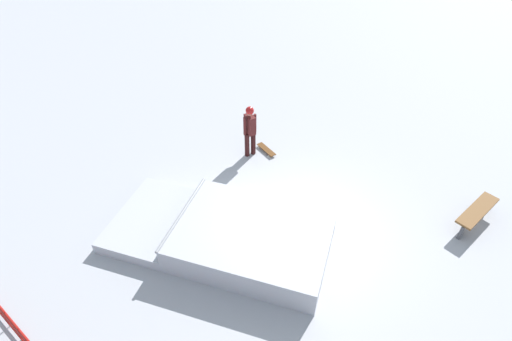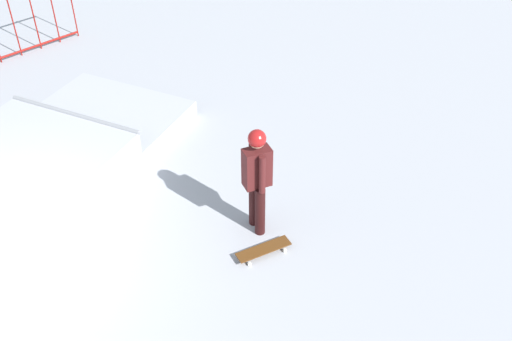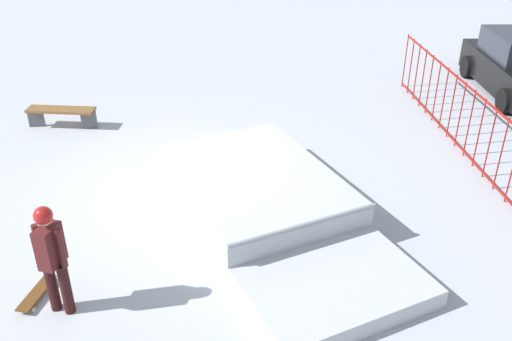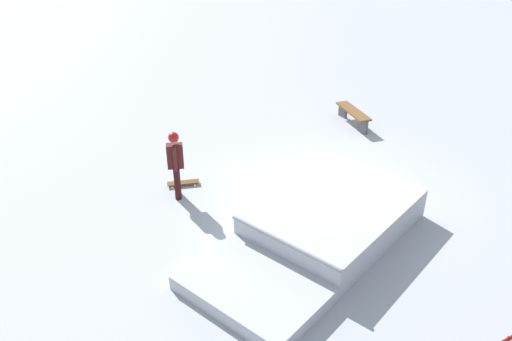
{
  "view_description": "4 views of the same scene",
  "coord_description": "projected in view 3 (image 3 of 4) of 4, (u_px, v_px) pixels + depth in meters",
  "views": [
    {
      "loc": [
        -3.12,
        6.41,
        7.76
      ],
      "look_at": [
        1.92,
        -0.2,
        0.9
      ],
      "focal_mm": 28.37,
      "sensor_mm": 36.0,
      "label": 1
    },
    {
      "loc": [
        -1.31,
        -5.99,
        6.01
      ],
      "look_at": [
        3.28,
        -1.54,
        1.0
      ],
      "focal_mm": 41.12,
      "sensor_mm": 36.0,
      "label": 2
    },
    {
      "loc": [
        9.42,
        0.45,
        5.54
      ],
      "look_at": [
        0.54,
        1.44,
        0.6
      ],
      "focal_mm": 38.9,
      "sensor_mm": 36.0,
      "label": 3
    },
    {
      "loc": [
        6.95,
        8.5,
        6.71
      ],
      "look_at": [
        1.74,
        -0.39,
        0.9
      ],
      "focal_mm": 36.01,
      "sensor_mm": 36.0,
      "label": 4
    }
  ],
  "objects": [
    {
      "name": "skateboard",
      "position": [
        37.0,
        293.0,
        8.06
      ],
      "size": [
        0.82,
        0.44,
        0.09
      ],
      "rotation": [
        0.0,
        0.0,
        2.82
      ],
      "color": "#593314",
      "rests_on": "ground"
    },
    {
      "name": "skater",
      "position": [
        51.0,
        253.0,
        7.38
      ],
      "size": [
        0.44,
        0.41,
        1.73
      ],
      "rotation": [
        0.0,
        0.0,
        2.75
      ],
      "color": "black",
      "rests_on": "ground"
    },
    {
      "name": "park_bench",
      "position": [
        61.0,
        113.0,
        13.16
      ],
      "size": [
        0.7,
        1.65,
        0.48
      ],
      "rotation": [
        0.0,
        0.0,
        4.52
      ],
      "color": "brown",
      "rests_on": "ground"
    },
    {
      "name": "perimeter_fence",
      "position": [
        484.0,
        138.0,
        11.05
      ],
      "size": [
        9.98,
        0.34,
        1.5
      ],
      "rotation": [
        0.0,
        0.0,
        -0.03
      ],
      "color": "maroon",
      "rests_on": "ground"
    },
    {
      "name": "skate_ramp",
      "position": [
        266.0,
        204.0,
        9.72
      ],
      "size": [
        5.96,
        4.24,
        0.74
      ],
      "rotation": [
        0.0,
        0.0,
        0.34
      ],
      "color": "#B0B3BB",
      "rests_on": "ground"
    },
    {
      "name": "ground_plane",
      "position": [
        180.0,
        188.0,
        10.83
      ],
      "size": [
        60.0,
        60.0,
        0.0
      ],
      "primitive_type": "plane",
      "color": "#A8AAB2"
    }
  ]
}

